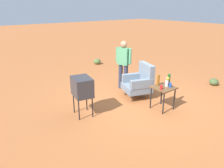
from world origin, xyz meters
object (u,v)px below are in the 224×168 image
at_px(soda_can_red, 161,87).
at_px(bottle_wine_green, 169,80).
at_px(armchair, 140,82).
at_px(person_standing, 123,62).
at_px(bottle_tall_amber, 158,80).
at_px(soda_can_blue, 170,85).
at_px(flower_vase, 167,81).
at_px(tv_on_stand, 82,87).
at_px(side_table, 163,90).

relative_size(soda_can_red, bottle_wine_green, 0.38).
relative_size(armchair, person_standing, 0.65).
xyz_separation_m(soda_can_red, bottle_tall_amber, (-0.26, 0.17, 0.09)).
xyz_separation_m(armchair, soda_can_red, (1.08, -0.28, 0.21)).
bearing_deg(person_standing, soda_can_red, -9.79).
height_order(soda_can_blue, soda_can_red, same).
bearing_deg(flower_vase, soda_can_blue, 8.51).
bearing_deg(bottle_wine_green, soda_can_blue, -34.28).
distance_m(soda_can_blue, bottle_wine_green, 0.19).
bearing_deg(soda_can_red, bottle_wine_green, 102.90).
bearing_deg(armchair, person_standing, 176.20).
distance_m(tv_on_stand, flower_vase, 2.28).
relative_size(side_table, soda_can_red, 5.31).
xyz_separation_m(bottle_tall_amber, bottle_wine_green, (0.17, 0.24, 0.01)).
bearing_deg(bottle_wine_green, armchair, -172.30).
height_order(person_standing, soda_can_blue, person_standing).
relative_size(side_table, bottle_wine_green, 2.03).
distance_m(bottle_wine_green, flower_vase, 0.11).
height_order(side_table, bottle_wine_green, bottle_wine_green).
distance_m(soda_can_red, bottle_tall_amber, 0.32).
bearing_deg(armchair, side_table, -4.88).
bearing_deg(person_standing, tv_on_stand, -68.14).
height_order(side_table, soda_can_red, soda_can_red).
relative_size(person_standing, flower_vase, 6.19).
relative_size(tv_on_stand, soda_can_red, 8.44).
bearing_deg(soda_can_blue, side_table, -133.84).
bearing_deg(armchair, flower_vase, 1.46).
relative_size(soda_can_red, bottle_tall_amber, 0.41).
bearing_deg(side_table, soda_can_blue, 46.16).
xyz_separation_m(tv_on_stand, bottle_tall_amber, (0.85, 1.89, 0.02)).
xyz_separation_m(tv_on_stand, bottle_wine_green, (1.01, 2.14, 0.03)).
bearing_deg(soda_can_red, soda_can_blue, 82.85).
distance_m(armchair, flower_vase, 1.05).
xyz_separation_m(side_table, tv_on_stand, (-1.02, -1.92, 0.23)).
height_order(bottle_tall_amber, flower_vase, bottle_tall_amber).
relative_size(bottle_tall_amber, flower_vase, 1.13).
height_order(armchair, bottle_wine_green, armchair).
relative_size(tv_on_stand, bottle_tall_amber, 3.43).
bearing_deg(tv_on_stand, side_table, 61.91).
bearing_deg(side_table, flower_vase, 82.51).
relative_size(tv_on_stand, bottle_wine_green, 3.22).
xyz_separation_m(bottle_tall_amber, flower_vase, (0.19, 0.14, -0.00)).
bearing_deg(armchair, bottle_tall_amber, -7.70).
bearing_deg(flower_vase, side_table, -97.49).
relative_size(side_table, bottle_tall_amber, 2.16).
relative_size(bottle_tall_amber, bottle_wine_green, 0.94).
relative_size(side_table, person_standing, 0.40).
bearing_deg(side_table, bottle_wine_green, 93.14).
bearing_deg(soda_can_red, bottle_tall_amber, 147.41).
xyz_separation_m(person_standing, bottle_tall_amber, (1.67, -0.17, -0.14)).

